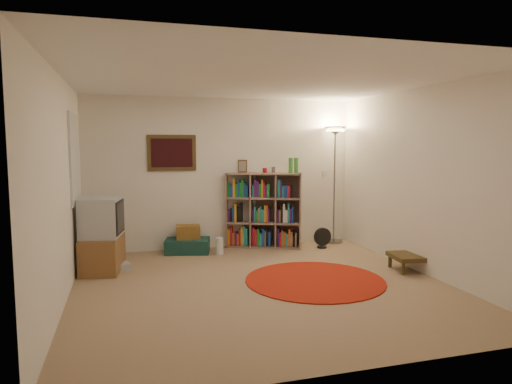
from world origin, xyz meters
TOP-DOWN VIEW (x-y plane):
  - room at (-0.05, 0.05)m, footprint 4.54×4.54m
  - bookshelf at (0.63, 2.06)m, footprint 1.30×0.81m
  - floor_lamp at (1.95, 2.04)m, footprint 0.47×0.47m
  - floor_fan at (1.57, 1.68)m, footprint 0.30×0.17m
  - tv_stand at (-1.91, 1.20)m, footprint 0.61×0.78m
  - dvd_box at (-1.70, 1.21)m, footprint 0.33×0.30m
  - suitcase at (-0.65, 1.98)m, footprint 0.78×0.59m
  - wicker_basket at (-0.64, 2.01)m, footprint 0.40×0.30m
  - paper_towel at (-0.18, 1.71)m, footprint 0.14×0.14m
  - red_rug at (0.71, 0.00)m, footprint 1.78×1.78m
  - side_table at (2.17, 0.08)m, footprint 0.56×0.56m

SIDE VIEW (x-z plane):
  - red_rug at x=0.71m, z-range 0.00..0.02m
  - dvd_box at x=-1.70m, z-range 0.00..0.09m
  - suitcase at x=-0.65m, z-range 0.00..0.22m
  - paper_towel at x=-0.18m, z-range 0.00..0.27m
  - floor_fan at x=1.57m, z-range 0.00..0.35m
  - side_table at x=2.17m, z-range 0.08..0.30m
  - wicker_basket at x=-0.64m, z-range 0.22..0.44m
  - tv_stand at x=-1.91m, z-range -0.02..1.00m
  - bookshelf at x=0.63m, z-range -0.15..1.37m
  - room at x=-0.05m, z-range -0.01..2.53m
  - floor_lamp at x=1.95m, z-range 0.67..2.72m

